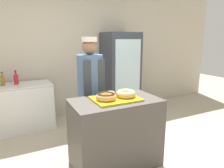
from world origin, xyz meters
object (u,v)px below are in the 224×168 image
object	(u,v)px
chest_freezer	(23,107)
donut_mini_center	(110,93)
bottle_red	(16,79)
brownie_back_right	(114,93)
beverage_fridge	(120,73)
bottle_amber	(3,80)
serving_tray	(116,99)
donut_chocolate_glaze	(106,96)
brownie_back_left	(107,94)
baker_person	(91,90)
donut_light_glaze	(126,93)

from	to	relation	value
chest_freezer	donut_mini_center	bearing A→B (deg)	-57.43
bottle_red	donut_mini_center	bearing A→B (deg)	-56.61
brownie_back_right	chest_freezer	world-z (taller)	brownie_back_right
beverage_fridge	bottle_amber	distance (m)	2.31
serving_tray	bottle_red	world-z (taller)	bottle_red
donut_mini_center	beverage_fridge	bearing A→B (deg)	57.47
donut_chocolate_glaze	brownie_back_right	xyz separation A→B (m)	(0.19, 0.17, -0.03)
bottle_amber	bottle_red	distance (m)	0.21
donut_mini_center	chest_freezer	size ratio (longest dim) A/B	0.12
serving_tray	donut_chocolate_glaze	size ratio (longest dim) A/B	2.25
donut_chocolate_glaze	bottle_amber	world-z (taller)	bottle_amber
brownie_back_left	baker_person	distance (m)	0.53
donut_chocolate_glaze	baker_person	bearing A→B (deg)	85.37
baker_person	beverage_fridge	world-z (taller)	beverage_fridge
donut_chocolate_glaze	brownie_back_right	world-z (taller)	donut_chocolate_glaze
beverage_fridge	donut_chocolate_glaze	bearing A→B (deg)	-123.24
serving_tray	bottle_red	distance (m)	2.10
donut_light_glaze	bottle_amber	distance (m)	2.31
donut_chocolate_glaze	brownie_back_right	bearing A→B (deg)	41.07
chest_freezer	bottle_red	world-z (taller)	bottle_red
baker_person	beverage_fridge	xyz separation A→B (m)	(1.10, 1.07, 0.01)
donut_light_glaze	baker_person	world-z (taller)	baker_person
beverage_fridge	bottle_red	xyz separation A→B (m)	(-2.10, 0.06, 0.05)
brownie_back_left	bottle_amber	bearing A→B (deg)	127.15
beverage_fridge	chest_freezer	size ratio (longest dim) A/B	1.71
donut_mini_center	bottle_amber	bearing A→B (deg)	128.32
brownie_back_left	baker_person	size ratio (longest dim) A/B	0.05
serving_tray	baker_person	bearing A→B (deg)	96.90
serving_tray	donut_mini_center	distance (m)	0.15
brownie_back_left	chest_freezer	bearing A→B (deg)	121.18
serving_tray	baker_person	distance (m)	0.68
brownie_back_left	donut_light_glaze	bearing A→B (deg)	-41.07
bottle_amber	bottle_red	world-z (taller)	bottle_red
brownie_back_right	baker_person	xyz separation A→B (m)	(-0.14, 0.52, -0.06)
donut_chocolate_glaze	baker_person	xyz separation A→B (m)	(0.06, 0.69, -0.09)
brownie_back_left	brownie_back_right	size ratio (longest dim) A/B	1.00
brownie_back_left	donut_chocolate_glaze	bearing A→B (deg)	-116.58
brownie_back_left	bottle_red	size ratio (longest dim) A/B	0.34
donut_light_glaze	donut_mini_center	size ratio (longest dim) A/B	2.08
donut_chocolate_glaze	beverage_fridge	world-z (taller)	beverage_fridge
brownie_back_left	bottle_amber	xyz separation A→B (m)	(-1.24, 1.64, -0.01)
donut_mini_center	brownie_back_left	bearing A→B (deg)	180.00
donut_chocolate_glaze	bottle_amber	distance (m)	2.15
serving_tray	bottle_amber	xyz separation A→B (m)	(-1.30, 1.79, 0.02)
bottle_red	donut_chocolate_glaze	bearing A→B (deg)	-62.39
donut_mini_center	bottle_red	xyz separation A→B (m)	(-1.09, 1.65, -0.01)
donut_mini_center	bottle_amber	distance (m)	2.09
serving_tray	donut_light_glaze	distance (m)	0.15
donut_chocolate_glaze	chest_freezer	xyz separation A→B (m)	(-0.88, 1.76, -0.55)
donut_light_glaze	donut_mini_center	xyz separation A→B (m)	(-0.14, 0.17, -0.02)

